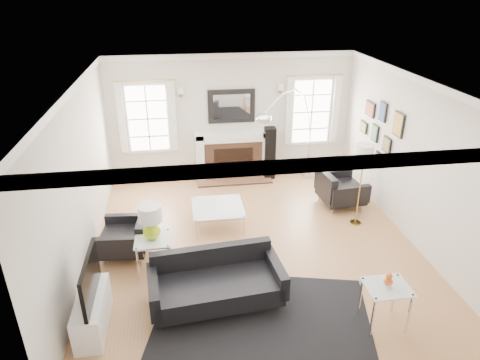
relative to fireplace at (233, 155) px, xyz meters
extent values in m
plane|color=#A97847|center=(0.00, -2.79, -0.54)|extent=(6.00, 6.00, 0.00)
cube|color=silver|center=(0.00, 0.21, 0.86)|extent=(5.50, 0.04, 2.80)
cube|color=silver|center=(0.00, -5.79, 0.86)|extent=(5.50, 0.04, 2.80)
cube|color=silver|center=(-2.75, -2.79, 0.86)|extent=(0.04, 6.00, 2.80)
cube|color=silver|center=(2.75, -2.79, 0.86)|extent=(0.04, 6.00, 2.80)
cube|color=white|center=(0.00, -2.79, 2.26)|extent=(5.50, 6.00, 0.02)
cube|color=white|center=(0.00, -2.79, 2.20)|extent=(5.50, 6.00, 0.12)
cube|color=white|center=(-0.75, 0.01, 0.01)|extent=(0.18, 0.38, 1.10)
cube|color=white|center=(0.75, 0.01, 0.01)|extent=(0.18, 0.38, 1.10)
cube|color=white|center=(0.00, 0.01, 0.51)|extent=(1.70, 0.38, 0.12)
cube|color=white|center=(0.00, 0.01, 0.41)|extent=(1.50, 0.34, 0.10)
cube|color=brown|center=(0.00, 0.03, -0.09)|extent=(1.30, 0.30, 0.90)
cube|color=black|center=(0.00, -0.07, -0.16)|extent=(0.90, 0.10, 0.76)
cube|color=brown|center=(0.00, -0.24, -0.52)|extent=(1.70, 0.50, 0.04)
cube|color=black|center=(0.00, 0.17, 1.11)|extent=(1.05, 0.06, 0.75)
cube|color=white|center=(0.00, 0.13, 1.11)|extent=(0.82, 0.02, 0.55)
cube|color=white|center=(-1.85, 0.18, 0.91)|extent=(1.00, 0.05, 1.60)
cube|color=white|center=(-1.85, 0.15, 0.91)|extent=(0.84, 0.02, 1.44)
cube|color=white|center=(-2.40, 0.08, 0.96)|extent=(0.14, 0.05, 1.55)
cube|color=white|center=(-1.30, 0.08, 0.96)|extent=(0.14, 0.05, 1.55)
cube|color=white|center=(1.85, 0.18, 0.91)|extent=(1.00, 0.05, 1.60)
cube|color=white|center=(1.85, 0.15, 0.91)|extent=(0.84, 0.02, 1.44)
cube|color=white|center=(1.30, 0.08, 0.96)|extent=(0.14, 0.05, 1.55)
cube|color=white|center=(2.40, 0.08, 0.96)|extent=(0.14, 0.05, 1.55)
cube|color=black|center=(2.72, -2.19, 1.31)|extent=(0.03, 0.34, 0.44)
cube|color=gold|center=(2.70, -2.19, 1.31)|extent=(0.01, 0.29, 0.39)
cube|color=black|center=(2.72, -1.54, 1.36)|extent=(0.03, 0.28, 0.38)
cube|color=navy|center=(2.70, -1.54, 1.36)|extent=(0.01, 0.23, 0.33)
cube|color=black|center=(2.72, -0.99, 1.26)|extent=(0.03, 0.40, 0.30)
cube|color=#A84B33|center=(2.70, -0.99, 1.26)|extent=(0.01, 0.35, 0.25)
cube|color=black|center=(2.72, -1.89, 0.81)|extent=(0.03, 0.30, 0.30)
cube|color=olive|center=(2.70, -1.89, 0.81)|extent=(0.01, 0.25, 0.25)
cube|color=black|center=(2.72, -1.34, 0.86)|extent=(0.03, 0.26, 0.34)
cube|color=#538B58|center=(2.70, -1.34, 0.86)|extent=(0.01, 0.21, 0.29)
cube|color=black|center=(2.72, -0.79, 0.81)|extent=(0.03, 0.32, 0.24)
cube|color=#A08144|center=(2.70, -0.79, 0.81)|extent=(0.01, 0.27, 0.19)
cube|color=black|center=(2.72, -1.64, 0.41)|extent=(0.03, 0.24, 0.30)
cube|color=#452F5F|center=(2.70, -1.64, 0.41)|extent=(0.01, 0.19, 0.25)
cube|color=black|center=(2.72, -1.04, 0.41)|extent=(0.03, 0.28, 0.22)
cube|color=#A9637C|center=(2.70, -1.04, 0.41)|extent=(0.01, 0.23, 0.17)
cube|color=white|center=(-2.45, -4.49, -0.29)|extent=(0.35, 1.00, 0.50)
cube|color=black|center=(-2.40, -4.49, 0.26)|extent=(0.05, 1.00, 0.58)
cube|color=black|center=(-0.27, -4.92, -0.54)|extent=(3.37, 3.02, 0.01)
cube|color=black|center=(-0.79, -4.28, -0.27)|extent=(1.84, 1.00, 0.29)
cube|color=black|center=(-0.83, -3.91, -0.05)|extent=(1.77, 0.30, 0.49)
cube|color=black|center=(-1.65, -4.36, -0.15)|extent=(0.22, 0.84, 0.37)
cube|color=black|center=(0.07, -4.20, -0.15)|extent=(0.22, 0.84, 0.37)
cube|color=black|center=(-2.20, -2.82, -0.28)|extent=(0.80, 0.80, 0.28)
cube|color=black|center=(-1.87, -2.85, -0.08)|extent=(0.19, 0.75, 0.46)
cube|color=black|center=(-2.17, -2.45, -0.17)|extent=(0.75, 0.18, 0.35)
cube|color=black|center=(-2.23, -3.18, -0.17)|extent=(0.75, 0.18, 0.35)
cube|color=black|center=(2.00, -1.66, -0.26)|extent=(0.87, 0.87, 0.30)
cube|color=black|center=(1.65, -1.70, -0.04)|extent=(0.21, 0.81, 0.50)
cube|color=black|center=(2.04, -2.06, -0.14)|extent=(0.81, 0.19, 0.38)
cube|color=black|center=(1.97, -1.27, -0.14)|extent=(0.81, 0.19, 0.38)
cube|color=silver|center=(-0.56, -2.16, -0.14)|extent=(0.93, 0.93, 0.02)
cylinder|color=silver|center=(-0.99, -2.58, -0.34)|extent=(0.04, 0.04, 0.41)
cylinder|color=silver|center=(-0.14, -2.58, -0.34)|extent=(0.04, 0.04, 0.41)
cylinder|color=silver|center=(-0.99, -1.73, -0.34)|extent=(0.04, 0.04, 0.41)
cylinder|color=silver|center=(-0.14, -1.73, -0.34)|extent=(0.04, 0.04, 0.41)
cube|color=silver|center=(-1.69, -3.36, 0.05)|extent=(0.54, 0.54, 0.02)
cylinder|color=silver|center=(-1.92, -3.59, -0.24)|extent=(0.04, 0.04, 0.60)
cylinder|color=silver|center=(-1.45, -3.59, -0.24)|extent=(0.04, 0.04, 0.60)
cylinder|color=silver|center=(-1.92, -3.13, -0.24)|extent=(0.04, 0.04, 0.60)
cylinder|color=silver|center=(-1.45, -3.13, -0.24)|extent=(0.04, 0.04, 0.60)
cube|color=silver|center=(1.35, -4.98, 0.08)|extent=(0.57, 0.48, 0.02)
cylinder|color=silver|center=(1.11, -5.18, -0.23)|extent=(0.04, 0.04, 0.63)
cylinder|color=silver|center=(1.60, -5.18, -0.23)|extent=(0.04, 0.04, 0.63)
cylinder|color=silver|center=(1.11, -4.78, -0.23)|extent=(0.04, 0.04, 0.63)
cylinder|color=silver|center=(1.60, -4.78, -0.23)|extent=(0.04, 0.04, 0.63)
sphere|color=#B6D71A|center=(-1.69, -3.36, 0.19)|extent=(0.27, 0.27, 0.27)
cylinder|color=#B6D71A|center=(-1.69, -3.36, 0.32)|extent=(0.04, 0.04, 0.11)
cylinder|color=white|center=(-1.69, -3.36, 0.50)|extent=(0.36, 0.36, 0.25)
sphere|color=#C55319|center=(1.35, -4.98, 0.16)|extent=(0.12, 0.12, 0.12)
sphere|color=#C55319|center=(1.35, -4.98, 0.25)|extent=(0.08, 0.08, 0.08)
cube|color=silver|center=(1.76, -0.14, -0.45)|extent=(0.24, 0.38, 0.19)
ellipsoid|color=silver|center=(0.43, -1.28, 1.25)|extent=(0.32, 0.32, 0.19)
cylinder|color=#AE903C|center=(2.02, -2.44, -0.53)|extent=(0.20, 0.20, 0.03)
cylinder|color=#AE903C|center=(2.02, -2.44, 0.16)|extent=(0.02, 0.02, 1.41)
cylinder|color=white|center=(2.02, -2.44, 0.92)|extent=(0.32, 0.32, 0.26)
cube|color=black|center=(0.83, -0.14, 0.06)|extent=(0.25, 0.25, 1.21)
camera|label=1|loc=(-1.16, -9.05, 3.66)|focal=32.00mm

